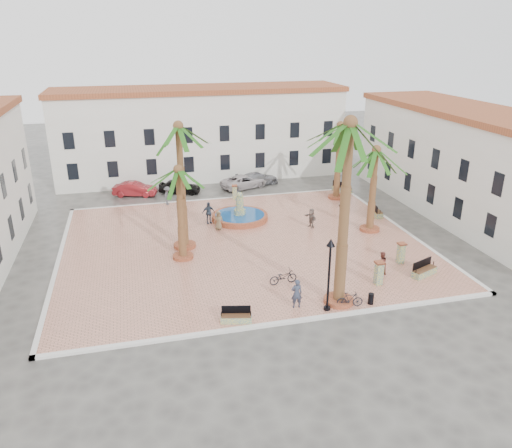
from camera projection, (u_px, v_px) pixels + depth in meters
The scene contains 36 objects.
ground at pixel (243, 245), 37.14m from camera, with size 120.00×120.00×0.00m, color #56544F.
plaza at pixel (243, 244), 37.11m from camera, with size 26.00×22.00×0.15m, color tan.
kerb_n at pixel (217, 199), 47.05m from camera, with size 26.30×0.30×0.16m, color silver.
kerb_s at pixel (288, 322), 27.16m from camera, with size 26.30×0.30×0.16m, color silver.
kerb_e at pixel (400, 228), 40.09m from camera, with size 0.30×22.30×0.16m, color silver.
kerb_w at pixel (58, 263), 34.13m from camera, with size 0.30×22.30×0.16m, color silver.
building_north at pixel (201, 132), 53.49m from camera, with size 30.40×7.40×9.50m.
building_east at pixel (469, 163), 41.90m from camera, with size 7.40×26.40×9.00m.
fountain at pixel (240, 216), 41.69m from camera, with size 4.68×4.68×2.42m.
palm_nw at pixel (179, 140), 33.65m from camera, with size 5.25×5.25×9.19m.
palm_sw at pixel (179, 181), 32.71m from camera, with size 4.67×4.67×6.66m.
palm_s at pixel (349, 143), 25.65m from camera, with size 5.61×5.61×10.80m.
palm_e at pixel (376, 160), 37.51m from camera, with size 5.07×5.07×6.84m.
palm_ne at pixel (340, 134), 44.99m from camera, with size 4.89×4.89×7.23m.
bench_s at pixel (236, 318), 26.98m from camera, with size 1.75×0.87×0.89m.
bench_se at pixel (424, 271), 32.14m from camera, with size 2.01×1.27×1.02m.
bench_e at pixel (375, 212), 42.70m from camera, with size 0.83×2.07×1.06m.
bench_ne at pixel (342, 189), 48.91m from camera, with size 1.57×2.04×1.06m.
lamppost_s at pixel (330, 262), 27.19m from camera, with size 0.47×0.47×4.36m.
lamppost_e at pixel (342, 180), 44.07m from camera, with size 0.39×0.39×3.59m.
bollard_se at pixel (379, 273), 30.82m from camera, with size 0.57×0.57×1.53m.
bollard_n at pixel (235, 192), 46.59m from camera, with size 0.56×0.56×1.38m.
bollard_e at pixel (401, 253), 33.68m from camera, with size 0.54×0.54×1.47m.
litter_bin at pixel (371, 299), 28.76m from camera, with size 0.33×0.33×0.65m, color black.
cyclist_a at pixel (297, 293), 28.19m from camera, with size 0.64×0.42×1.76m, color #2F374C.
bicycle_a at pixel (283, 277), 30.99m from camera, with size 0.63×1.81×0.95m, color black.
cyclist_b at pixel (381, 263), 32.03m from camera, with size 0.78×0.61×1.61m, color brown.
bicycle_b at pixel (350, 300), 28.41m from camera, with size 0.43×1.51×0.91m, color black.
pedestrian_fountain_a at pixel (219, 220), 39.41m from camera, with size 0.75×0.49×1.54m, color olive.
pedestrian_fountain_b at pixel (208, 213), 40.68m from camera, with size 1.06×0.44×1.81m, color #364659.
pedestrian_north at pixel (167, 196), 45.11m from camera, with size 1.09×0.63×1.69m, color #46464B.
pedestrian_east at pixel (311, 218), 39.90m from camera, with size 1.45×0.46×1.56m, color #675851.
car_black at pixel (180, 186), 48.85m from camera, with size 1.63×4.05×1.38m, color black.
car_red at pixel (135, 189), 48.07m from camera, with size 1.44×4.12×1.36m, color maroon.
car_silver at pixel (258, 179), 51.58m from camera, with size 1.80×4.42×1.28m, color #94969C.
car_white at pixel (244, 182), 50.49m from camera, with size 2.23×4.83×1.34m, color beige.
Camera 1 is at (-7.43, -33.26, 14.87)m, focal length 35.00 mm.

